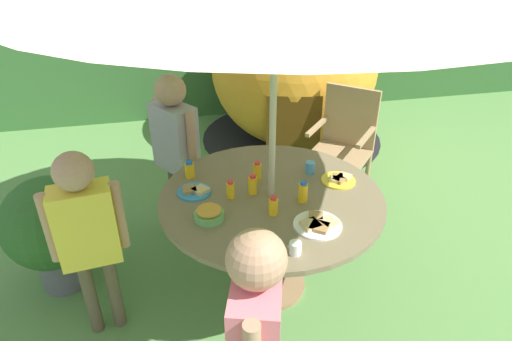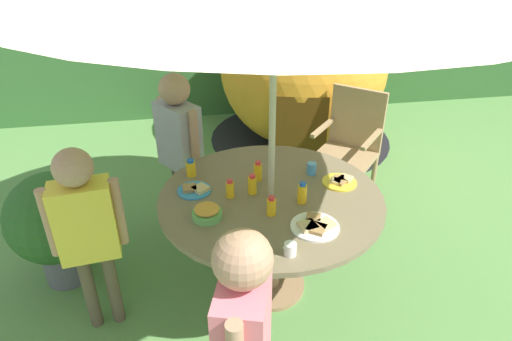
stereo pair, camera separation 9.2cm
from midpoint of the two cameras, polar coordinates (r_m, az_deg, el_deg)
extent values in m
cube|color=#548442|center=(2.97, 2.63, -14.91)|extent=(10.00, 10.00, 0.02)
cube|color=#33602D|center=(5.53, -4.63, 17.78)|extent=(9.00, 0.70, 1.89)
cylinder|color=#93704C|center=(2.95, 2.64, -14.56)|extent=(0.46, 0.46, 0.03)
cylinder|color=#93704C|center=(2.74, 2.80, -9.72)|extent=(0.13, 0.13, 0.68)
cylinder|color=#75664C|center=(2.53, 2.99, -3.53)|extent=(1.30, 1.30, 0.03)
cylinder|color=#B7AD8C|center=(2.36, 3.20, 3.45)|extent=(0.04, 0.04, 2.07)
cylinder|color=tan|center=(3.63, 7.76, -1.72)|extent=(0.04, 0.04, 0.40)
cylinder|color=tan|center=(3.51, 13.74, -3.51)|extent=(0.04, 0.04, 0.40)
cylinder|color=tan|center=(3.95, 10.20, 0.82)|extent=(0.04, 0.04, 0.40)
cylinder|color=tan|center=(3.84, 15.74, -0.75)|extent=(0.04, 0.04, 0.40)
cube|color=tan|center=(3.62, 12.22, 1.75)|extent=(0.62, 0.62, 0.04)
cube|color=tan|center=(3.68, 13.78, 6.66)|extent=(0.36, 0.32, 0.50)
cube|color=tan|center=(3.59, 9.57, 5.64)|extent=(0.32, 0.35, 0.03)
cube|color=tan|center=(3.47, 15.70, 4.07)|extent=(0.32, 0.35, 0.03)
ellipsoid|color=orange|center=(4.60, 6.75, 13.51)|extent=(2.13, 2.29, 1.62)
cylinder|color=black|center=(4.88, 6.20, 4.40)|extent=(2.40, 2.40, 0.01)
cube|color=#4B310D|center=(3.85, 6.36, 4.43)|extent=(0.46, 0.16, 0.73)
cylinder|color=#595960|center=(3.18, -22.74, -11.03)|extent=(0.28, 0.28, 0.24)
sphere|color=#285623|center=(2.97, -24.08, -5.65)|extent=(0.58, 0.58, 0.58)
cylinder|color=brown|center=(3.36, -9.21, -3.10)|extent=(0.08, 0.08, 0.55)
cylinder|color=brown|center=(3.27, -7.78, -4.03)|extent=(0.08, 0.08, 0.55)
cube|color=#99999E|center=(3.07, -9.21, 4.46)|extent=(0.33, 0.36, 0.47)
cylinder|color=tan|center=(3.19, -11.18, 5.79)|extent=(0.06, 0.06, 0.42)
cylinder|color=tan|center=(2.92, -7.13, 3.84)|extent=(0.06, 0.06, 0.42)
sphere|color=tan|center=(2.94, -9.74, 10.44)|extent=(0.21, 0.21, 0.21)
cylinder|color=brown|center=(2.71, -19.94, -14.59)|extent=(0.07, 0.07, 0.52)
cylinder|color=brown|center=(2.70, -17.21, -14.27)|extent=(0.07, 0.07, 0.52)
cube|color=yellow|center=(2.41, -20.37, -6.19)|extent=(0.32, 0.20, 0.44)
cylinder|color=tan|center=(2.43, -24.42, -6.28)|extent=(0.06, 0.06, 0.39)
cylinder|color=tan|center=(2.39, -16.44, -5.23)|extent=(0.06, 0.06, 0.39)
sphere|color=tan|center=(2.25, -21.75, 0.36)|extent=(0.20, 0.20, 0.20)
cube|color=#EA727F|center=(1.70, 0.07, -20.08)|extent=(0.26, 0.35, 0.46)
cylinder|color=tan|center=(1.80, 0.81, -15.29)|extent=(0.06, 0.06, 0.42)
sphere|color=tan|center=(1.46, 0.07, -11.52)|extent=(0.21, 0.21, 0.21)
cylinder|color=#66B259|center=(2.33, -5.27, -5.75)|extent=(0.16, 0.16, 0.04)
ellipsoid|color=gold|center=(2.31, -5.31, -5.05)|extent=(0.14, 0.14, 0.04)
cylinder|color=white|center=(2.29, 8.84, -7.26)|extent=(0.25, 0.25, 0.01)
cube|color=tan|center=(2.29, 10.24, -6.88)|extent=(0.11, 0.11, 0.02)
cube|color=#9E7547|center=(2.33, 8.64, -6.12)|extent=(0.10, 0.10, 0.02)
cube|color=tan|center=(2.26, 7.96, -7.19)|extent=(0.11, 0.11, 0.02)
cube|color=#9E7547|center=(2.25, 9.07, -7.48)|extent=(0.13, 0.13, 0.02)
cylinder|color=yellow|center=(2.69, 11.79, -1.52)|extent=(0.21, 0.21, 0.01)
cube|color=tan|center=(2.70, 12.61, -1.03)|extent=(0.10, 0.10, 0.02)
cube|color=#9E7547|center=(2.69, 11.73, -1.01)|extent=(0.08, 0.08, 0.02)
cube|color=tan|center=(2.66, 11.32, -1.38)|extent=(0.08, 0.08, 0.02)
cube|color=#9E7547|center=(2.66, 11.90, -1.44)|extent=(0.09, 0.09, 0.02)
cylinder|color=#338CD8|center=(2.57, -7.05, -2.61)|extent=(0.20, 0.20, 0.01)
cube|color=tan|center=(2.55, -6.23, -2.37)|extent=(0.11, 0.11, 0.02)
cube|color=#9E7547|center=(2.57, -7.65, -2.29)|extent=(0.08, 0.08, 0.02)
cylinder|color=yellow|center=(2.64, 1.25, -0.23)|extent=(0.05, 0.05, 0.11)
cylinder|color=red|center=(2.61, 1.26, 0.96)|extent=(0.03, 0.03, 0.02)
cylinder|color=yellow|center=(2.51, 0.57, -1.96)|extent=(0.05, 0.05, 0.10)
cylinder|color=red|center=(2.48, 0.57, -0.77)|extent=(0.04, 0.04, 0.02)
cylinder|color=yellow|center=(2.48, -2.36, -2.54)|extent=(0.05, 0.05, 0.09)
cylinder|color=red|center=(2.45, -2.38, -1.46)|extent=(0.03, 0.03, 0.02)
cylinder|color=yellow|center=(2.34, 3.14, -4.79)|extent=(0.05, 0.05, 0.09)
cylinder|color=red|center=(2.31, 3.18, -3.66)|extent=(0.04, 0.04, 0.02)
cylinder|color=yellow|center=(2.45, 7.11, -3.06)|extent=(0.05, 0.05, 0.11)
cylinder|color=blue|center=(2.41, 7.21, -1.78)|extent=(0.04, 0.04, 0.02)
cylinder|color=yellow|center=(2.71, -7.52, 0.20)|extent=(0.06, 0.06, 0.09)
cylinder|color=blue|center=(2.69, -7.59, 1.22)|extent=(0.04, 0.04, 0.02)
cylinder|color=#4C99D8|center=(2.74, 8.22, 0.25)|extent=(0.06, 0.06, 0.07)
cylinder|color=white|center=(2.09, 5.77, -10.18)|extent=(0.06, 0.06, 0.06)
camera|label=1|loc=(0.05, -88.95, 0.60)|focal=30.65mm
camera|label=2|loc=(0.05, 91.05, -0.60)|focal=30.65mm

